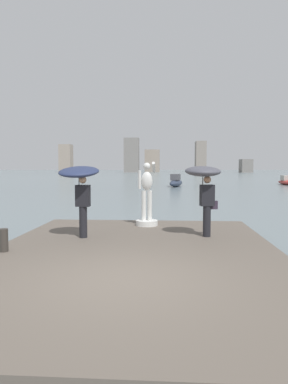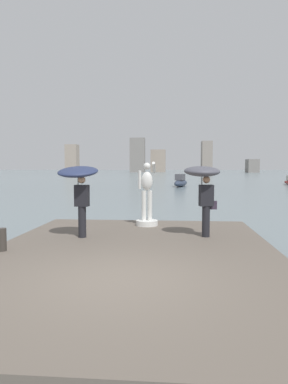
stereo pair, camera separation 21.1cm
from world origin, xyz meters
TOP-DOWN VIEW (x-y plane):
  - ground_plane at (0.00, 40.00)m, footprint 400.00×400.00m
  - pier at (0.00, 1.91)m, footprint 6.93×9.83m
  - statue_white_figure at (0.08, 5.70)m, footprint 0.73×0.93m
  - onlooker_left at (-1.67, 3.58)m, footprint 1.21×1.23m
  - onlooker_right at (1.81, 3.92)m, footprint 1.20×1.22m
  - mooring_bollard at (-3.05, 1.80)m, footprint 0.20×0.20m
  - boat_leftward at (1.80, 36.05)m, footprint 2.24×5.19m
  - distant_skyline at (-5.69, 138.72)m, footprint 77.41×12.57m

SIDE VIEW (x-z plane):
  - ground_plane at x=0.00m, z-range 0.00..0.00m
  - pier at x=0.00m, z-range 0.00..0.40m
  - boat_leftward at x=1.80m, z-range -0.19..1.31m
  - mooring_bollard at x=-3.05m, z-range 0.40..0.94m
  - statue_white_figure at x=0.08m, z-range 0.12..2.27m
  - onlooker_right at x=1.81m, z-range 0.98..3.02m
  - onlooker_left at x=-1.67m, z-range 0.98..3.05m
  - distant_skyline at x=-5.69m, z-range -1.23..12.56m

